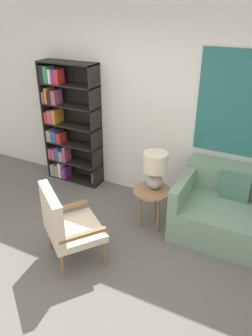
{
  "coord_description": "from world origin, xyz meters",
  "views": [
    {
      "loc": [
        1.74,
        -2.03,
        2.66
      ],
      "look_at": [
        0.2,
        1.01,
        0.9
      ],
      "focal_mm": 35.0,
      "sensor_mm": 36.0,
      "label": 1
    }
  ],
  "objects_px": {
    "side_table": "(152,195)",
    "table_lamp": "(155,167)",
    "couch": "(248,217)",
    "bookshelf": "(66,125)",
    "armchair": "(64,222)"
  },
  "relations": [
    {
      "from": "armchair",
      "to": "couch",
      "type": "bearing_deg",
      "value": 37.08
    },
    {
      "from": "side_table",
      "to": "table_lamp",
      "type": "height_order",
      "value": "table_lamp"
    },
    {
      "from": "bookshelf",
      "to": "armchair",
      "type": "height_order",
      "value": "bookshelf"
    },
    {
      "from": "armchair",
      "to": "couch",
      "type": "distance_m",
      "value": 2.2
    },
    {
      "from": "bookshelf",
      "to": "side_table",
      "type": "distance_m",
      "value": 1.89
    },
    {
      "from": "couch",
      "to": "side_table",
      "type": "height_order",
      "value": "couch"
    },
    {
      "from": "bookshelf",
      "to": "side_table",
      "type": "relative_size",
      "value": 3.44
    },
    {
      "from": "side_table",
      "to": "table_lamp",
      "type": "relative_size",
      "value": 1.14
    },
    {
      "from": "armchair",
      "to": "table_lamp",
      "type": "distance_m",
      "value": 1.28
    },
    {
      "from": "couch",
      "to": "side_table",
      "type": "bearing_deg",
      "value": -164.69
    },
    {
      "from": "bookshelf",
      "to": "armchair",
      "type": "bearing_deg",
      "value": -55.25
    },
    {
      "from": "armchair",
      "to": "couch",
      "type": "xyz_separation_m",
      "value": [
        1.75,
        1.32,
        -0.2
      ]
    },
    {
      "from": "bookshelf",
      "to": "side_table",
      "type": "bearing_deg",
      "value": -19.57
    },
    {
      "from": "armchair",
      "to": "table_lamp",
      "type": "bearing_deg",
      "value": 60.52
    },
    {
      "from": "bookshelf",
      "to": "side_table",
      "type": "height_order",
      "value": "bookshelf"
    }
  ]
}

